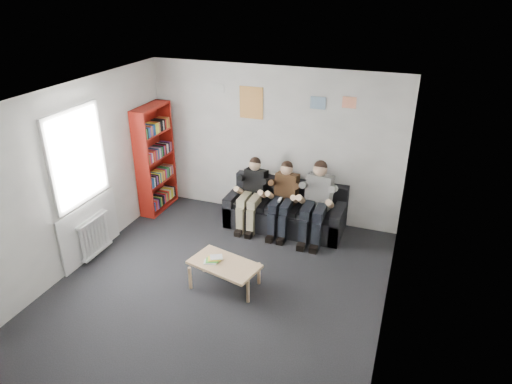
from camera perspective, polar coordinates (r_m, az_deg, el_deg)
room_shell at (r=5.85m, az=-5.51°, el=-1.74°), size 5.00×5.00×5.00m
sofa at (r=7.98m, az=3.75°, el=-2.46°), size 2.02×0.83×0.78m
bookshelf at (r=8.51m, az=-12.46°, el=4.04°), size 0.30×0.89×1.97m
coffee_table at (r=6.47m, az=-3.97°, el=-9.20°), size 0.97×0.53×0.39m
game_cases at (r=6.48m, az=-5.37°, el=-8.39°), size 0.23×0.21×0.06m
person_left at (r=7.83m, az=-0.54°, el=-0.28°), size 0.38×0.80×1.23m
person_middle at (r=7.66m, az=3.41°, el=-0.89°), size 0.38×0.81×1.24m
person_right at (r=7.52m, az=7.51°, el=-1.34°), size 0.42×0.90×1.32m
radiator at (r=7.55m, az=-19.51°, el=-5.17°), size 0.10×0.64×0.60m
window at (r=7.29m, az=-20.73°, el=-0.45°), size 0.05×1.30×2.36m
poster_large at (r=7.90m, az=-0.59°, el=11.09°), size 0.42×0.01×0.55m
poster_blue at (r=7.55m, az=7.75°, el=10.98°), size 0.25×0.01×0.20m
poster_pink at (r=7.46m, az=11.58°, el=10.90°), size 0.22×0.01×0.18m
poster_sign at (r=8.08m, az=-4.69°, el=12.80°), size 0.20×0.01×0.14m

